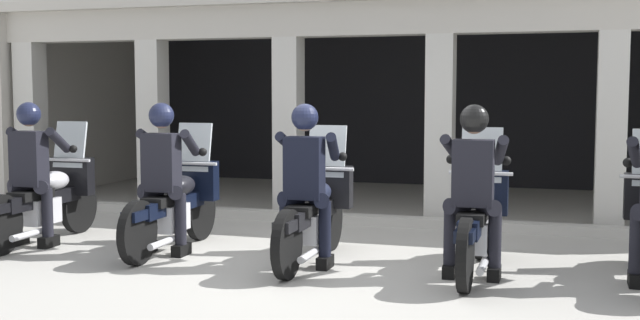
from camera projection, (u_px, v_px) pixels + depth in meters
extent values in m
plane|color=#A8A59E|center=(378.00, 217.00, 10.70)|extent=(80.00, 80.00, 0.00)
cube|color=black|center=(418.00, 106.00, 14.48)|extent=(11.41, 0.24, 2.87)
cube|color=#BCB7AD|center=(363.00, 19.00, 10.42)|extent=(11.41, 0.36, 0.44)
cube|color=#BCB7AD|center=(394.00, 11.00, 12.30)|extent=(11.41, 4.70, 0.16)
cube|color=#BCB7AD|center=(84.00, 106.00, 14.08)|extent=(0.30, 4.70, 2.87)
cube|color=beige|center=(31.00, 123.00, 12.07)|extent=(0.35, 0.36, 2.43)
cube|color=beige|center=(153.00, 125.00, 11.46)|extent=(0.35, 0.36, 2.43)
cube|color=beige|center=(289.00, 127.00, 10.85)|extent=(0.35, 0.36, 2.43)
cube|color=beige|center=(440.00, 129.00, 10.24)|extent=(0.35, 0.36, 2.43)
cube|color=beige|center=(611.00, 131.00, 9.63)|extent=(0.35, 0.36, 2.43)
cube|color=#B7B5AD|center=(352.00, 219.00, 10.17)|extent=(11.01, 0.24, 0.12)
cylinder|color=black|center=(79.00, 206.00, 9.53)|extent=(0.09, 0.64, 0.64)
cylinder|color=black|center=(0.00, 225.00, 8.19)|extent=(0.09, 0.64, 0.64)
cube|color=black|center=(78.00, 189.00, 9.51)|extent=(0.14, 0.44, 0.08)
cube|color=silver|center=(39.00, 211.00, 8.81)|extent=(0.28, 0.44, 0.28)
cube|color=black|center=(42.00, 199.00, 8.84)|extent=(0.18, 1.24, 0.16)
ellipsoid|color=#B2B2B7|center=(53.00, 181.00, 9.04)|extent=(0.26, 0.48, 0.22)
cube|color=black|center=(31.00, 195.00, 8.67)|extent=(0.24, 0.52, 0.10)
cube|color=black|center=(3.00, 207.00, 8.23)|extent=(0.16, 0.48, 0.10)
cylinder|color=silver|center=(75.00, 187.00, 9.45)|extent=(0.05, 0.24, 0.53)
cube|color=black|center=(72.00, 176.00, 9.38)|extent=(0.52, 0.16, 0.44)
sphere|color=silver|center=(77.00, 173.00, 9.47)|extent=(0.18, 0.18, 0.18)
cube|color=silver|center=(70.00, 145.00, 9.33)|extent=(0.40, 0.14, 0.54)
cylinder|color=silver|center=(67.00, 160.00, 9.27)|extent=(0.62, 0.04, 0.04)
cylinder|color=silver|center=(29.00, 234.00, 8.46)|extent=(0.07, 0.55, 0.07)
cube|color=black|center=(29.00, 159.00, 8.61)|extent=(0.36, 0.22, 0.60)
cube|color=black|center=(36.00, 156.00, 8.72)|extent=(0.05, 0.02, 0.32)
sphere|color=#936B51|center=(29.00, 117.00, 8.59)|extent=(0.21, 0.21, 0.21)
sphere|color=#191E38|center=(29.00, 114.00, 8.59)|extent=(0.26, 0.26, 0.26)
cylinder|color=black|center=(42.00, 187.00, 8.62)|extent=(0.26, 0.29, 0.17)
cylinder|color=black|center=(47.00, 212.00, 8.62)|extent=(0.12, 0.12, 0.53)
cube|color=black|center=(49.00, 242.00, 8.66)|extent=(0.11, 0.26, 0.12)
cylinder|color=black|center=(20.00, 186.00, 8.70)|extent=(0.26, 0.29, 0.17)
cylinder|color=black|center=(16.00, 211.00, 8.74)|extent=(0.12, 0.12, 0.53)
cube|color=black|center=(18.00, 240.00, 8.78)|extent=(0.11, 0.26, 0.12)
cylinder|color=black|center=(59.00, 140.00, 8.75)|extent=(0.19, 0.48, 0.31)
sphere|color=black|center=(73.00, 149.00, 8.95)|extent=(0.09, 0.09, 0.09)
cylinder|color=black|center=(25.00, 140.00, 8.88)|extent=(0.19, 0.48, 0.31)
sphere|color=black|center=(34.00, 148.00, 9.10)|extent=(0.09, 0.09, 0.09)
cylinder|color=black|center=(200.00, 212.00, 9.08)|extent=(0.09, 0.64, 0.64)
cylinder|color=black|center=(138.00, 233.00, 7.74)|extent=(0.09, 0.64, 0.64)
cube|color=black|center=(200.00, 194.00, 9.06)|extent=(0.14, 0.44, 0.08)
cube|color=silver|center=(169.00, 218.00, 8.36)|extent=(0.28, 0.44, 0.28)
cube|color=black|center=(171.00, 205.00, 8.39)|extent=(0.18, 1.24, 0.16)
ellipsoid|color=black|center=(180.00, 186.00, 8.59)|extent=(0.26, 0.48, 0.22)
cube|color=black|center=(163.00, 201.00, 8.22)|extent=(0.24, 0.52, 0.10)
cube|color=black|center=(140.00, 214.00, 7.78)|extent=(0.16, 0.48, 0.10)
cylinder|color=silver|center=(198.00, 192.00, 9.00)|extent=(0.05, 0.24, 0.53)
cube|color=black|center=(195.00, 180.00, 8.93)|extent=(0.52, 0.16, 0.44)
sphere|color=silver|center=(199.00, 178.00, 9.02)|extent=(0.18, 0.18, 0.18)
cube|color=silver|center=(194.00, 147.00, 8.88)|extent=(0.40, 0.14, 0.54)
cylinder|color=silver|center=(191.00, 163.00, 8.82)|extent=(0.62, 0.04, 0.04)
cylinder|color=silver|center=(164.00, 242.00, 8.01)|extent=(0.07, 0.55, 0.07)
cube|color=black|center=(161.00, 162.00, 8.16)|extent=(0.36, 0.22, 0.60)
cube|color=#14193F|center=(167.00, 159.00, 8.27)|extent=(0.05, 0.02, 0.32)
sphere|color=tan|center=(161.00, 118.00, 8.14)|extent=(0.21, 0.21, 0.21)
sphere|color=#191E38|center=(161.00, 115.00, 8.14)|extent=(0.26, 0.26, 0.26)
cylinder|color=black|center=(175.00, 192.00, 8.17)|extent=(0.26, 0.29, 0.17)
cylinder|color=black|center=(181.00, 219.00, 8.17)|extent=(0.12, 0.12, 0.53)
cube|color=black|center=(181.00, 250.00, 8.21)|extent=(0.11, 0.26, 0.12)
cylinder|color=black|center=(151.00, 191.00, 8.25)|extent=(0.26, 0.29, 0.17)
cylinder|color=black|center=(146.00, 217.00, 8.29)|extent=(0.12, 0.12, 0.53)
cube|color=black|center=(147.00, 248.00, 8.33)|extent=(0.11, 0.26, 0.12)
cylinder|color=black|center=(190.00, 143.00, 8.30)|extent=(0.19, 0.48, 0.31)
sphere|color=black|center=(203.00, 152.00, 8.50)|extent=(0.09, 0.09, 0.09)
cylinder|color=black|center=(153.00, 142.00, 8.43)|extent=(0.19, 0.48, 0.31)
sphere|color=black|center=(159.00, 151.00, 8.65)|extent=(0.09, 0.09, 0.09)
cylinder|color=black|center=(331.00, 220.00, 8.48)|extent=(0.09, 0.64, 0.64)
cylinder|color=black|center=(287.00, 245.00, 7.15)|extent=(0.09, 0.64, 0.64)
cube|color=black|center=(331.00, 201.00, 8.47)|extent=(0.14, 0.44, 0.08)
cube|color=silver|center=(309.00, 227.00, 7.77)|extent=(0.28, 0.44, 0.28)
cube|color=black|center=(311.00, 213.00, 7.80)|extent=(0.18, 1.24, 0.16)
ellipsoid|color=#1E2338|center=(317.00, 193.00, 8.00)|extent=(0.26, 0.48, 0.22)
cube|color=black|center=(305.00, 209.00, 7.62)|extent=(0.24, 0.52, 0.10)
cube|color=black|center=(289.00, 224.00, 7.19)|extent=(0.16, 0.48, 0.10)
cylinder|color=silver|center=(329.00, 199.00, 8.41)|extent=(0.05, 0.24, 0.53)
cube|color=black|center=(327.00, 187.00, 8.34)|extent=(0.52, 0.16, 0.44)
sphere|color=silver|center=(330.00, 184.00, 8.43)|extent=(0.18, 0.18, 0.18)
cube|color=silver|center=(327.00, 151.00, 8.28)|extent=(0.40, 0.14, 0.54)
cylinder|color=silver|center=(325.00, 169.00, 8.22)|extent=(0.62, 0.04, 0.04)
cylinder|color=silver|center=(310.00, 255.00, 7.41)|extent=(0.07, 0.55, 0.07)
cube|color=black|center=(304.00, 168.00, 7.57)|extent=(0.36, 0.22, 0.60)
cube|color=black|center=(308.00, 165.00, 7.68)|extent=(0.05, 0.02, 0.32)
sphere|color=tan|center=(305.00, 120.00, 7.55)|extent=(0.21, 0.21, 0.21)
sphere|color=#191E38|center=(305.00, 117.00, 7.55)|extent=(0.26, 0.26, 0.26)
cylinder|color=black|center=(319.00, 200.00, 7.58)|extent=(0.26, 0.29, 0.17)
cylinder|color=black|center=(325.00, 229.00, 7.58)|extent=(0.12, 0.12, 0.53)
cube|color=black|center=(325.00, 262.00, 7.62)|extent=(0.11, 0.26, 0.12)
cylinder|color=black|center=(291.00, 199.00, 7.66)|extent=(0.26, 0.29, 0.17)
cylinder|color=black|center=(285.00, 227.00, 7.70)|extent=(0.12, 0.12, 0.53)
cube|color=black|center=(286.00, 260.00, 7.74)|extent=(0.11, 0.26, 0.12)
cylinder|color=black|center=(333.00, 147.00, 7.71)|extent=(0.19, 0.48, 0.31)
sphere|color=black|center=(343.00, 157.00, 7.91)|extent=(0.09, 0.09, 0.09)
cylinder|color=black|center=(290.00, 146.00, 7.84)|extent=(0.19, 0.48, 0.31)
sphere|color=black|center=(294.00, 155.00, 8.06)|extent=(0.09, 0.09, 0.09)
cylinder|color=black|center=(482.00, 228.00, 8.02)|extent=(0.09, 0.64, 0.64)
cylinder|color=black|center=(465.00, 255.00, 6.68)|extent=(0.09, 0.64, 0.64)
cube|color=black|center=(482.00, 208.00, 8.00)|extent=(0.14, 0.44, 0.08)
cube|color=silver|center=(474.00, 236.00, 7.30)|extent=(0.28, 0.44, 0.28)
cube|color=black|center=(475.00, 221.00, 7.34)|extent=(0.18, 1.24, 0.16)
ellipsoid|color=#B2B2B7|center=(477.00, 199.00, 7.53)|extent=(0.26, 0.48, 0.22)
cube|color=black|center=(473.00, 217.00, 7.16)|extent=(0.24, 0.52, 0.10)
cube|color=black|center=(466.00, 234.00, 6.73)|extent=(0.16, 0.48, 0.10)
cylinder|color=silver|center=(482.00, 205.00, 7.94)|extent=(0.05, 0.24, 0.53)
cube|color=black|center=(481.00, 192.00, 7.87)|extent=(0.52, 0.16, 0.44)
sphere|color=silver|center=(482.00, 189.00, 7.96)|extent=(0.18, 0.18, 0.18)
cube|color=silver|center=(482.00, 155.00, 7.82)|extent=(0.40, 0.14, 0.54)
cylinder|color=silver|center=(481.00, 173.00, 7.76)|extent=(0.62, 0.04, 0.04)
cylinder|color=silver|center=(483.00, 265.00, 6.95)|extent=(0.07, 0.55, 0.07)
cube|color=black|center=(473.00, 173.00, 7.10)|extent=(0.36, 0.22, 0.60)
cube|color=#591414|center=(475.00, 170.00, 7.22)|extent=(0.05, 0.02, 0.32)
sphere|color=tan|center=(474.00, 122.00, 7.08)|extent=(0.21, 0.21, 0.21)
sphere|color=black|center=(474.00, 119.00, 7.08)|extent=(0.26, 0.26, 0.26)
cylinder|color=black|center=(489.00, 208.00, 7.11)|extent=(0.26, 0.29, 0.17)
cylinder|color=black|center=(495.00, 238.00, 7.11)|extent=(0.12, 0.12, 0.53)
cube|color=black|center=(494.00, 273.00, 7.15)|extent=(0.11, 0.26, 0.12)
cylinder|color=black|center=(457.00, 206.00, 7.19)|extent=(0.26, 0.29, 0.17)
cylinder|color=black|center=(450.00, 236.00, 7.23)|extent=(0.12, 0.12, 0.53)
cube|color=black|center=(450.00, 270.00, 7.27)|extent=(0.11, 0.26, 0.12)
cylinder|color=black|center=(501.00, 151.00, 7.24)|extent=(0.19, 0.48, 0.31)
sphere|color=black|center=(506.00, 161.00, 7.44)|extent=(0.09, 0.09, 0.09)
cylinder|color=black|center=(452.00, 150.00, 7.37)|extent=(0.19, 0.48, 0.31)
sphere|color=black|center=(451.00, 159.00, 7.59)|extent=(0.09, 0.09, 0.09)
cylinder|color=black|center=(636.00, 243.00, 6.88)|extent=(0.12, 0.12, 0.53)
cube|color=black|center=(635.00, 280.00, 6.92)|extent=(0.11, 0.26, 0.12)
cylinder|color=black|center=(635.00, 153.00, 7.02)|extent=(0.19, 0.48, 0.31)
sphere|color=black|center=(628.00, 163.00, 7.24)|extent=(0.09, 0.09, 0.09)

